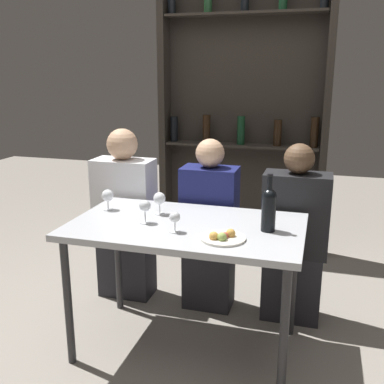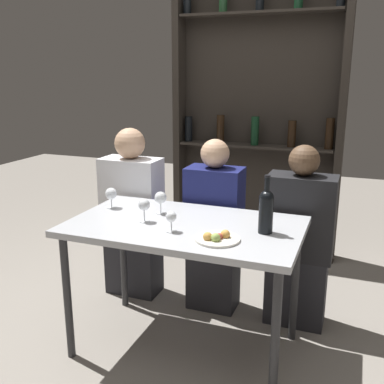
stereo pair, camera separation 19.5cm
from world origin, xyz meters
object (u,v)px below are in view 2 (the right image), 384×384
seated_person_left (133,218)px  wine_bottle (266,209)px  wine_glass_2 (111,194)px  wine_glass_3 (144,206)px  food_plate_0 (217,238)px  wine_glass_1 (171,218)px  seated_person_center (214,231)px  seated_person_right (299,243)px  wine_glass_0 (161,198)px

seated_person_left → wine_bottle: bearing=-26.0°
wine_bottle → wine_glass_2: size_ratio=2.44×
wine_glass_3 → seated_person_left: bearing=124.2°
food_plate_0 → seated_person_left: seated_person_left is taller
wine_glass_1 → wine_glass_3: bearing=155.3°
wine_glass_1 → wine_glass_3: (-0.20, 0.09, 0.02)m
wine_glass_2 → seated_person_center: 0.73m
wine_glass_2 → seated_person_left: seated_person_left is taller
wine_glass_2 → food_plate_0: size_ratio=0.55×
food_plate_0 → seated_person_right: 0.81m
seated_person_right → wine_glass_0: bearing=-151.8°
food_plate_0 → seated_person_right: size_ratio=0.20×
wine_glass_0 → food_plate_0: bearing=-34.3°
wine_glass_1 → wine_glass_2: bearing=153.2°
wine_bottle → seated_person_center: size_ratio=0.26×
wine_glass_2 → seated_person_center: seated_person_center is taller
wine_glass_1 → food_plate_0: bearing=-8.6°
food_plate_0 → seated_person_left: bearing=140.4°
seated_person_left → seated_person_right: seated_person_left is taller
wine_glass_3 → food_plate_0: size_ratio=0.58×
wine_glass_2 → seated_person_right: (1.08, 0.41, -0.32)m
wine_glass_3 → food_plate_0: 0.49m
seated_person_center → seated_person_right: (0.56, -0.00, -0.01)m
wine_glass_0 → wine_bottle: bearing=-9.5°
wine_glass_2 → seated_person_right: size_ratio=0.11×
wine_glass_1 → wine_glass_2: (-0.51, 0.26, 0.01)m
wine_glass_0 → wine_glass_3: 0.17m
wine_glass_2 → wine_glass_3: size_ratio=0.96×
wine_glass_3 → wine_glass_1: bearing=-24.7°
wine_bottle → seated_person_center: seated_person_center is taller
wine_glass_0 → seated_person_center: 0.55m
wine_glass_1 → seated_person_right: seated_person_right is taller
wine_glass_0 → seated_person_right: seated_person_right is taller
wine_bottle → food_plate_0: 0.30m
wine_glass_2 → seated_person_left: bearing=101.5°
wine_glass_2 → seated_person_left: size_ratio=0.10×
wine_glass_1 → seated_person_left: 0.93m
wine_glass_0 → seated_person_center: seated_person_center is taller
wine_glass_0 → seated_person_left: 0.65m
wine_glass_2 → wine_glass_3: 0.35m
seated_person_center → wine_glass_2: bearing=-142.1°
food_plate_0 → seated_person_center: 0.78m
wine_bottle → wine_glass_0: bearing=170.5°
wine_glass_2 → wine_glass_3: (0.31, -0.16, 0.01)m
wine_bottle → seated_person_left: seated_person_left is taller
seated_person_center → seated_person_left: bearing=180.0°
seated_person_right → seated_person_center: bearing=180.0°
wine_glass_0 → seated_person_left: size_ratio=0.11×
wine_bottle → seated_person_center: bearing=130.8°
seated_person_right → wine_glass_3: bearing=-143.5°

